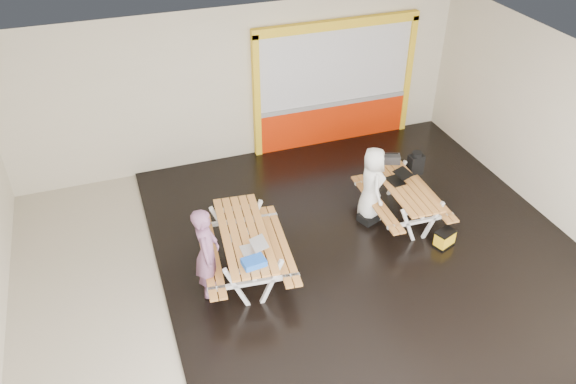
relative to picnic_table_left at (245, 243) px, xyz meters
name	(u,v)px	position (x,y,z in m)	size (l,w,h in m)	color
room	(306,184)	(1.04, -0.17, 1.08)	(10.02, 8.02, 3.52)	beige
deck	(368,248)	(2.29, -0.17, -0.64)	(7.50, 7.98, 0.05)	black
kiosk	(335,87)	(3.24, 3.76, 0.78)	(3.88, 0.16, 3.00)	red
picnic_table_left	(245,243)	(0.00, 0.00, 0.00)	(1.70, 2.33, 0.88)	#C98036
picnic_table_right	(403,193)	(3.33, 0.50, -0.06)	(1.41, 2.02, 0.79)	#C98036
person_left	(207,253)	(-0.71, -0.32, 0.24)	(0.61, 0.40, 1.67)	#794D6D
person_right	(372,184)	(2.73, 0.69, 0.16)	(0.75, 0.49, 1.53)	white
laptop_left	(253,249)	(0.01, -0.50, 0.26)	(0.41, 0.38, 0.17)	silver
laptop_right	(398,178)	(3.28, 0.67, 0.18)	(0.46, 0.42, 0.18)	black
blue_pouch	(254,262)	(-0.07, -0.81, 0.26)	(0.36, 0.25, 0.11)	blue
toolbox	(390,159)	(3.44, 1.31, 0.21)	(0.43, 0.32, 0.23)	black
backpack	(416,163)	(4.00, 1.22, 0.05)	(0.32, 0.22, 0.52)	black
dark_case	(370,217)	(2.69, 0.58, -0.54)	(0.42, 0.31, 0.16)	black
fluke_bag	(445,239)	(3.65, -0.58, -0.46)	(0.44, 0.36, 0.33)	black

